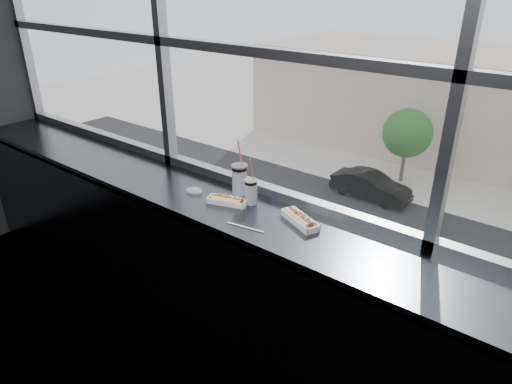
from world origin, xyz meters
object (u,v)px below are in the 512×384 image
Objects in this scene: soda_cup_left at (240,178)px; car_near_b at (364,252)px; hotdog_tray_right at (300,219)px; tree_left at (407,133)px; soda_cup_right at (251,190)px; loose_straw at (245,227)px; car_far_a at (371,182)px; hotdog_tray_left at (227,200)px; car_near_a at (256,214)px; wrapper at (194,190)px.

car_near_b is (-5.82, 16.11, -11.04)m from soda_cup_left.
hotdog_tray_right reaches higher than tree_left.
soda_cup_left is 1.25× the size of soda_cup_right.
soda_cup_right is 0.33m from loose_straw.
soda_cup_right is at bearing -157.07° from car_far_a.
car_far_a is at bearing 101.68° from loose_straw.
car_far_a is (-9.30, 24.28, -10.90)m from hotdog_tray_left.
loose_straw is at bearing -144.59° from car_near_a.
wrapper is at bearing -73.28° from tree_left.
car_far_a is 8.67m from car_near_a.
car_near_b is at bearing 109.86° from soda_cup_left.
car_far_a is at bearing 110.37° from wrapper.
wrapper reaches higher than car_near_b.
soda_cup_right is 1.30× the size of loose_straw.
car_far_a is at bearing -25.50° from car_near_a.
hotdog_tray_right is 23.64m from car_near_a.
car_near_b is at bearing 91.32° from hotdog_tray_left.
soda_cup_right is at bearing -23.64° from soda_cup_left.
hotdog_tray_left is 1.12× the size of loose_straw.
wrapper reaches higher than tree_left.
wrapper reaches higher than car_near_a.
soda_cup_right reaches higher than hotdog_tray_right.
car_near_a is at bearing 128.28° from soda_cup_right.
soda_cup_right is at bearing 15.28° from wrapper.
car_near_a is at bearing 152.56° from hotdog_tray_right.
car_near_a is 6.80m from car_near_b.
hotdog_tray_right is 28.30m from car_far_a.
hotdog_tray_left is at bearing -144.93° from car_near_a.
hotdog_tray_left is 0.50m from hotdog_tray_right.
soda_cup_left reaches higher than hotdog_tray_right.
soda_cup_left reaches higher than hotdog_tray_left.
car_far_a reaches higher than car_near_b.
hotdog_tray_right is 0.39m from soda_cup_right.
hotdog_tray_right is 0.05× the size of tree_left.
car_far_a is at bearing 92.50° from hotdog_tray_left.
hotdog_tray_left is 0.05× the size of tree_left.
car_far_a is 4.70m from tree_left.
car_far_a is (-9.80, 24.20, -10.91)m from hotdog_tray_right.
tree_left is (0.52, 4.00, 2.41)m from car_far_a.
loose_straw is 28.42m from car_far_a.
soda_cup_left reaches higher than car_near_a.
car_near_b is at bearing 108.88° from wrapper.
car_far_a is (-9.27, 24.11, -10.99)m from soda_cup_left.
wrapper is (-0.25, -0.17, -0.10)m from soda_cup_left.
tree_left is (-8.89, 28.18, -8.56)m from soda_cup_right.
soda_cup_right is at bearing -72.48° from tree_left.
wrapper is 20.39m from car_near_b.
soda_cup_left is at bearing 83.10° from hotdog_tray_left.
soda_cup_right is at bearing -159.31° from car_near_b.
car_far_a is 8.71m from car_near_b.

